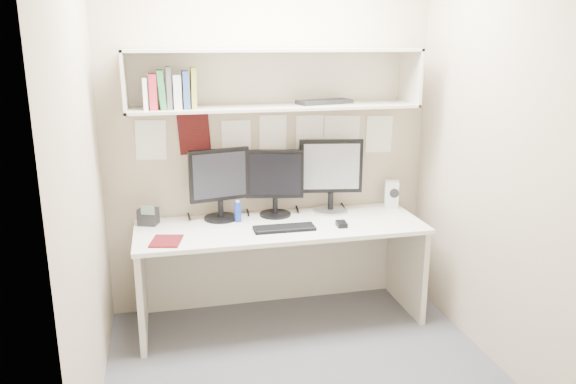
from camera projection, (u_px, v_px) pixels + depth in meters
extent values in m
cube|color=#46464B|center=(303.00, 367.00, 3.51)|extent=(2.40, 2.00, 0.01)
cube|color=tan|center=(270.00, 136.00, 4.11)|extent=(2.40, 0.02, 2.60)
cube|color=tan|center=(368.00, 216.00, 2.23)|extent=(2.40, 0.02, 2.60)
cube|color=tan|center=(81.00, 175.00, 2.90)|extent=(0.02, 2.00, 2.60)
cube|color=tan|center=(494.00, 154.00, 3.43)|extent=(0.02, 2.00, 2.60)
cube|color=silver|center=(281.00, 227.00, 3.92)|extent=(2.00, 0.70, 0.03)
cube|color=beige|center=(272.00, 258.00, 4.33)|extent=(1.96, 0.02, 0.70)
cube|color=beige|center=(275.00, 107.00, 3.86)|extent=(2.00, 0.38, 0.02)
cube|color=beige|center=(275.00, 50.00, 3.76)|extent=(2.00, 0.38, 0.02)
cube|color=beige|center=(270.00, 77.00, 3.98)|extent=(2.00, 0.02, 0.40)
cube|color=beige|center=(124.00, 81.00, 3.60)|extent=(0.02, 0.38, 0.40)
cube|color=beige|center=(410.00, 77.00, 4.03)|extent=(0.02, 0.38, 0.40)
cylinder|color=black|center=(221.00, 218.00, 4.04)|extent=(0.24, 0.24, 0.02)
cylinder|color=black|center=(221.00, 209.00, 4.02)|extent=(0.04, 0.04, 0.12)
cube|color=black|center=(219.00, 175.00, 3.96)|extent=(0.44, 0.12, 0.37)
cube|color=black|center=(220.00, 175.00, 3.95)|extent=(0.38, 0.08, 0.32)
cylinder|color=black|center=(275.00, 214.00, 4.12)|extent=(0.23, 0.23, 0.02)
cylinder|color=black|center=(275.00, 206.00, 4.11)|extent=(0.04, 0.04, 0.11)
cube|color=black|center=(275.00, 174.00, 4.06)|extent=(0.42, 0.12, 0.36)
cube|color=black|center=(275.00, 175.00, 4.04)|extent=(0.36, 0.08, 0.30)
cylinder|color=#A5A5AA|center=(330.00, 210.00, 4.21)|extent=(0.26, 0.26, 0.02)
cylinder|color=black|center=(331.00, 201.00, 4.20)|extent=(0.04, 0.04, 0.13)
cube|color=black|center=(331.00, 166.00, 4.14)|extent=(0.47, 0.12, 0.40)
cube|color=silver|center=(332.00, 167.00, 4.12)|extent=(0.40, 0.08, 0.34)
cube|color=black|center=(284.00, 228.00, 3.81)|extent=(0.42, 0.15, 0.02)
cube|color=black|center=(341.00, 224.00, 3.88)|extent=(0.07, 0.11, 0.03)
cube|color=beige|center=(391.00, 194.00, 4.31)|extent=(0.13, 0.13, 0.20)
cylinder|color=black|center=(394.00, 193.00, 4.25)|extent=(0.07, 0.03, 0.07)
cylinder|color=navy|center=(238.00, 212.00, 3.97)|extent=(0.05, 0.05, 0.14)
cylinder|color=white|center=(238.00, 202.00, 3.95)|extent=(0.03, 0.03, 0.02)
cube|color=#510D13|center=(166.00, 241.00, 3.58)|extent=(0.23, 0.26, 0.01)
cube|color=black|center=(148.00, 216.00, 3.91)|extent=(0.16, 0.14, 0.12)
cube|color=#4C6659|center=(148.00, 210.00, 3.84)|extent=(0.09, 0.04, 0.06)
cube|color=white|center=(145.00, 94.00, 3.61)|extent=(0.03, 0.17, 0.21)
cube|color=#B22032|center=(153.00, 92.00, 3.62)|extent=(0.05, 0.17, 0.23)
cube|color=#27753D|center=(162.00, 90.00, 3.63)|extent=(0.04, 0.17, 0.25)
cube|color=#4E4F53|center=(169.00, 88.00, 3.64)|extent=(0.03, 0.17, 0.27)
cube|color=silver|center=(177.00, 92.00, 3.66)|extent=(0.05, 0.17, 0.22)
cube|color=navy|center=(186.00, 90.00, 3.66)|extent=(0.04, 0.17, 0.24)
cube|color=olive|center=(193.00, 88.00, 3.67)|extent=(0.03, 0.17, 0.26)
cube|color=black|center=(324.00, 102.00, 3.96)|extent=(0.42, 0.24, 0.03)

